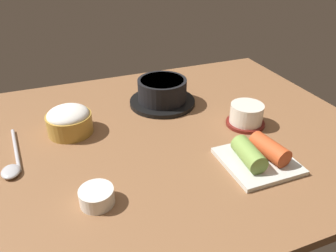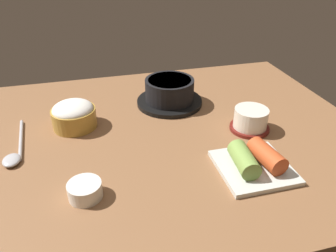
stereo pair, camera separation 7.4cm
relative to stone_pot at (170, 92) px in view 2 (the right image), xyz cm
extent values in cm
cube|color=brown|center=(-6.73, -14.46, -4.41)|extent=(100.00, 76.00, 2.00)
cylinder|color=black|center=(0.00, 0.00, -2.83)|extent=(17.92, 17.92, 1.17)
cylinder|color=black|center=(0.00, 0.00, 0.75)|extent=(13.21, 13.21, 5.99)
cylinder|color=#D15619|center=(0.00, 0.00, 3.44)|extent=(11.62, 11.62, 0.60)
cylinder|color=#B78C38|center=(-25.44, -6.04, -1.05)|extent=(10.54, 10.54, 4.73)
ellipsoid|color=white|center=(-25.44, -6.04, 1.31)|extent=(9.69, 9.69, 3.69)
cylinder|color=maroon|center=(15.11, -18.07, -3.01)|extent=(9.45, 9.45, 0.80)
cylinder|color=silver|center=(15.11, -18.07, -0.27)|extent=(7.97, 7.97, 4.68)
cylinder|color=#C6D18C|center=(15.11, -18.07, 1.77)|extent=(6.77, 6.77, 0.40)
cube|color=silver|center=(8.88, -32.34, -2.91)|extent=(14.12, 14.12, 1.00)
cylinder|color=#7A9E47|center=(6.41, -32.34, -0.46)|extent=(4.66, 8.79, 3.91)
cylinder|color=#C64C23|center=(11.35, -32.34, -0.46)|extent=(5.05, 8.93, 3.91)
cylinder|color=white|center=(-24.05, -31.81, -1.91)|extent=(6.14, 6.14, 3.00)
cylinder|color=brown|center=(-24.05, -31.81, -0.71)|extent=(5.03, 5.03, 0.50)
cylinder|color=#B7B7BC|center=(-37.61, -9.43, -3.01)|extent=(2.35, 16.91, 0.80)
ellipsoid|color=#B7B7BC|center=(-38.38, -17.85, -2.69)|extent=(3.60, 4.68, 1.26)
camera|label=1|loc=(-27.80, -75.64, 37.84)|focal=34.82mm
camera|label=2|loc=(-20.75, -77.93, 37.84)|focal=34.82mm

